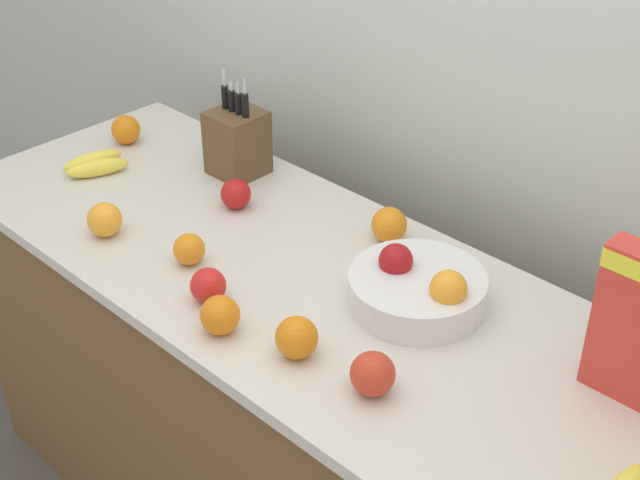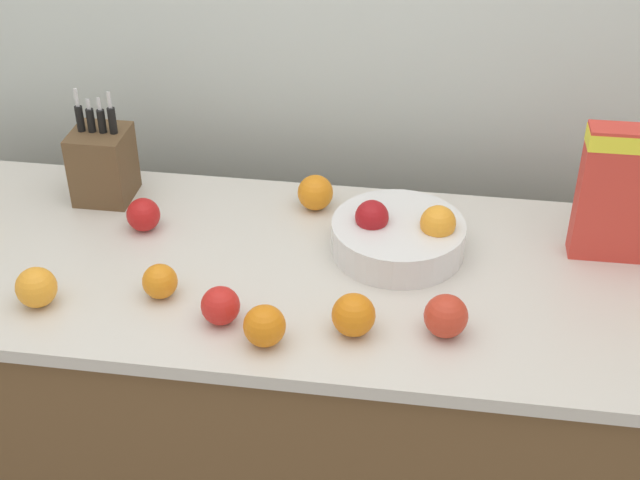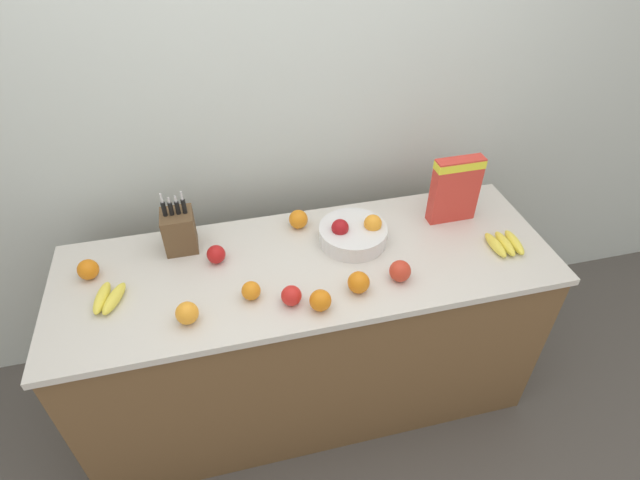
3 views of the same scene
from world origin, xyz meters
name	(u,v)px [view 2 (image 2 of 3)]	position (x,y,z in m)	size (l,w,h in m)	color
counter	(297,417)	(0.00, 0.00, 0.45)	(2.00, 0.69, 0.89)	brown
knife_block	(103,163)	(-0.49, 0.22, 0.98)	(0.13, 0.13, 0.27)	brown
cereal_box	(631,189)	(0.68, 0.14, 1.05)	(0.21, 0.06, 0.30)	red
fruit_bowl	(399,235)	(0.21, 0.09, 0.93)	(0.29, 0.29, 0.12)	silver
apple_front	(143,215)	(-0.35, 0.09, 0.93)	(0.07, 0.07, 0.07)	red
apple_leftmost	(220,306)	(-0.11, -0.20, 0.93)	(0.08, 0.08, 0.08)	red
apple_by_knife_block	(446,316)	(0.32, -0.18, 0.93)	(0.08, 0.08, 0.08)	red
orange_near_bowl	(36,287)	(-0.48, -0.20, 0.93)	(0.08, 0.08, 0.08)	orange
orange_front_center	(354,315)	(0.15, -0.20, 0.93)	(0.08, 0.08, 0.08)	orange
orange_front_right	(160,281)	(-0.25, -0.14, 0.92)	(0.07, 0.07, 0.07)	orange
orange_mid_left	(265,326)	(-0.01, -0.25, 0.93)	(0.08, 0.08, 0.08)	orange
orange_mid_right	(315,193)	(0.01, 0.24, 0.93)	(0.08, 0.08, 0.08)	orange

